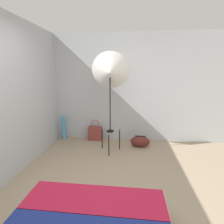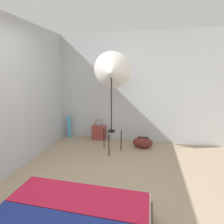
{
  "view_description": "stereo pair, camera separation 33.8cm",
  "coord_description": "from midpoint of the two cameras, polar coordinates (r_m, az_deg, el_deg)",
  "views": [
    {
      "loc": [
        0.35,
        -1.77,
        1.69
      ],
      "look_at": [
        -0.02,
        1.52,
        0.94
      ],
      "focal_mm": 28.0,
      "sensor_mm": 36.0,
      "label": 1
    },
    {
      "loc": [
        0.68,
        -1.71,
        1.69
      ],
      "look_at": [
        -0.02,
        1.52,
        0.94
      ],
      "focal_mm": 28.0,
      "sensor_mm": 36.0,
      "label": 2
    }
  ],
  "objects": [
    {
      "name": "paper_roll",
      "position": [
        4.71,
        -17.48,
        -4.98
      ],
      "size": [
        0.09,
        0.09,
        0.59
      ],
      "color": "#4CA3D1",
      "rests_on": "ground_plane"
    },
    {
      "name": "ground_plane",
      "position": [
        2.48,
        -8.64,
        -30.28
      ],
      "size": [
        14.0,
        14.0,
        0.0
      ],
      "primitive_type": "plane",
      "color": "gray"
    },
    {
      "name": "wall_side_left",
      "position": [
        3.47,
        -30.81,
        4.58
      ],
      "size": [
        0.05,
        8.0,
        2.6
      ],
      "color": "#B7BCC1",
      "rests_on": "ground_plane"
    },
    {
      "name": "duffel_bag",
      "position": [
        4.12,
        6.83,
        -9.54
      ],
      "size": [
        0.44,
        0.25,
        0.26
      ],
      "color": "#5B231E",
      "rests_on": "ground_plane"
    },
    {
      "name": "tote_bag",
      "position": [
        4.49,
        -7.71,
        -6.89
      ],
      "size": [
        0.34,
        0.14,
        0.53
      ],
      "color": "brown",
      "rests_on": "ground_plane"
    },
    {
      "name": "wall_back",
      "position": [
        4.32,
        -0.55,
        7.65
      ],
      "size": [
        8.0,
        0.05,
        2.6
      ],
      "color": "#B7BCC1",
      "rests_on": "ground_plane"
    },
    {
      "name": "photo_umbrella",
      "position": [
        3.55,
        -3.46,
        12.76
      ],
      "size": [
        0.77,
        0.42,
        2.1
      ],
      "color": "black",
      "rests_on": "ground_plane"
    }
  ]
}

